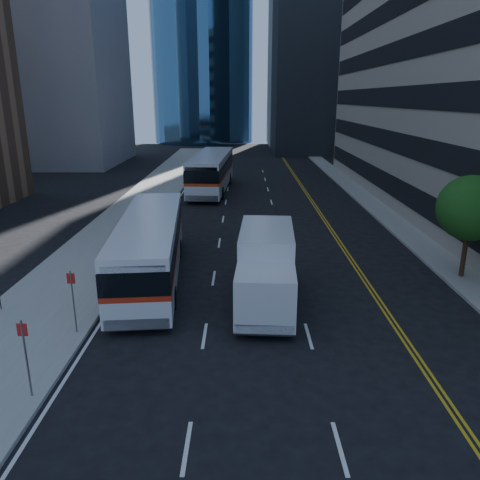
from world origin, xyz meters
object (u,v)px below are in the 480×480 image
Objects in this scene: bus_rear at (212,171)px; bus_front at (150,246)px; street_tree at (471,208)px; box_truck at (266,268)px.

bus_front is at bearing -90.30° from bus_rear.
box_truck is at bearing -162.81° from street_tree.
bus_front is at bearing 155.21° from box_truck.
box_truck is at bearing -77.85° from bus_rear.
street_tree reaches higher than box_truck.
bus_front is (-15.60, -0.11, -1.91)m from street_tree.
bus_rear is (-14.05, 23.32, -1.70)m from street_tree.
box_truck reaches higher than bus_front.
box_truck is at bearing -33.54° from bus_front.
box_truck is (5.58, -2.99, -0.02)m from bus_front.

